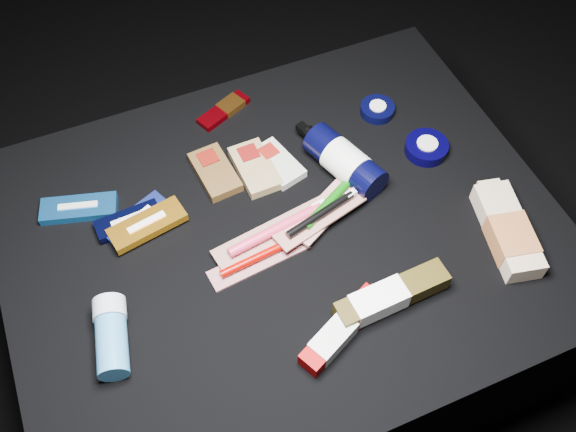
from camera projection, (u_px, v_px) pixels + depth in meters
name	position (u px, v px, depth m)	size (l,w,h in m)	color
ground	(284.00, 324.00, 1.48)	(3.00, 3.00, 0.00)	black
cloth_table	(283.00, 282.00, 1.31)	(0.98, 0.78, 0.40)	black
luna_bar_0	(79.00, 208.00, 1.16)	(0.15, 0.09, 0.02)	blue
luna_bar_1	(137.00, 220.00, 1.15)	(0.13, 0.09, 0.02)	#263DB1
luna_bar_2	(128.00, 221.00, 1.14)	(0.12, 0.05, 0.02)	black
luna_bar_3	(147.00, 225.00, 1.14)	(0.14, 0.08, 0.02)	orange
clif_bar_0	(214.00, 170.00, 1.21)	(0.07, 0.12, 0.02)	#513719
clif_bar_1	(276.00, 162.00, 1.22)	(0.08, 0.12, 0.02)	beige
clif_bar_2	(254.00, 166.00, 1.22)	(0.07, 0.12, 0.02)	#9B8150
power_bar	(226.00, 109.00, 1.31)	(0.12, 0.08, 0.01)	#6B0208
lotion_bottle	(345.00, 161.00, 1.19)	(0.11, 0.21, 0.07)	black
cream_tin_upper	(377.00, 109.00, 1.30)	(0.07, 0.07, 0.02)	black
cream_tin_lower	(426.00, 147.00, 1.24)	(0.08, 0.08, 0.03)	black
bodywash_bottle	(508.00, 232.00, 1.12)	(0.10, 0.20, 0.04)	#CFB395
deodorant_stick	(111.00, 335.00, 1.01)	(0.08, 0.14, 0.05)	teal
toothbrush_pack_0	(260.00, 258.00, 1.11)	(0.19, 0.06, 0.02)	#A89F9C
toothbrush_pack_1	(278.00, 231.00, 1.13)	(0.24, 0.09, 0.03)	#AAA19E
toothbrush_pack_2	(335.00, 197.00, 1.16)	(0.21, 0.15, 0.02)	silver
toothbrush_pack_3	(321.00, 215.00, 1.13)	(0.19, 0.09, 0.02)	#A39E98
toothpaste_carton_red	(339.00, 332.00, 1.02)	(0.17, 0.11, 0.03)	#8E0001
toothpaste_carton_green	(387.00, 297.00, 1.04)	(0.20, 0.05, 0.04)	#33290A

